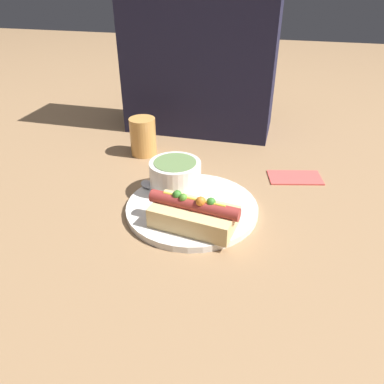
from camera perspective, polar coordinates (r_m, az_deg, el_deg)
ground_plane at (r=0.72m, az=0.00°, el=-2.86°), size 4.00×4.00×0.00m
dinner_plate at (r=0.71m, az=0.00°, el=-2.44°), size 0.25×0.25×0.01m
hot_dog at (r=0.64m, az=0.27°, el=-3.36°), size 0.16×0.10×0.06m
soup_bowl at (r=0.75m, az=-2.56°, el=2.70°), size 0.10×0.10×0.06m
spoon at (r=0.76m, az=-6.35°, el=0.58°), size 0.10×0.12×0.01m
drinking_glass at (r=0.92m, az=-7.46°, el=8.38°), size 0.06×0.06×0.09m
napkin at (r=0.85m, az=15.43°, el=2.23°), size 0.13×0.09×0.01m
seated_diner at (r=1.04m, az=1.36°, el=22.61°), size 0.39×0.18×0.57m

